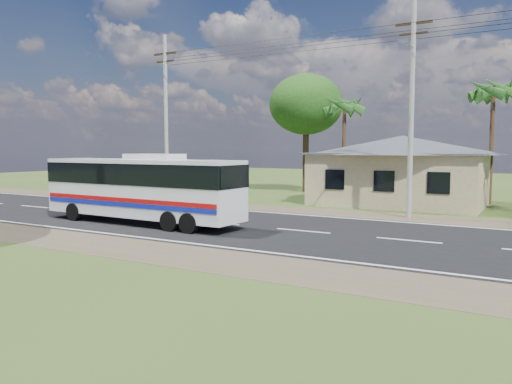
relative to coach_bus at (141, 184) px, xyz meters
The scene contains 9 objects.
ground 8.03m from the coach_bus, 13.67° to the left, with size 120.00×120.00×0.00m, color #344A1A.
road 8.03m from the coach_bus, 13.67° to the left, with size 120.00×16.00×0.03m.
house 17.16m from the coach_bus, 59.97° to the left, with size 12.40×10.00×5.00m.
utility_poles 13.76m from the coach_bus, 39.10° to the left, with size 32.80×2.22×11.00m.
palm_mid 22.64m from the coach_bus, 51.94° to the left, with size 2.80×2.80×8.20m.
palm_far 18.81m from the coach_bus, 78.66° to the left, with size 2.80×2.80×7.70m.
tree_behind_house 20.52m from the coach_bus, 91.22° to the left, with size 6.00×6.00×9.61m.
coach_bus is the anchor object (origin of this frame).
small_car 9.41m from the coach_bus, 152.42° to the left, with size 1.67×4.14×1.41m, color #2A2A2C.
Camera 1 is at (8.88, -19.51, 3.58)m, focal length 35.00 mm.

